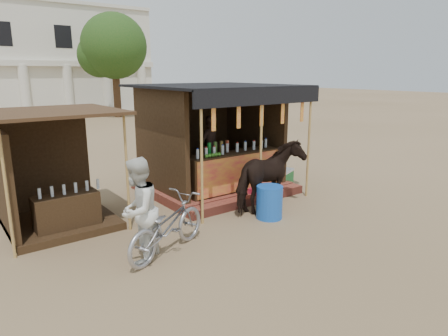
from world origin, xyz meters
name	(u,v)px	position (x,y,z in m)	size (l,w,h in m)	color
ground	(275,241)	(0.00, 0.00, 0.00)	(120.00, 120.00, 0.00)	#846B4C
main_stall	(214,153)	(1.00, 3.36, 1.03)	(3.60, 3.61, 2.78)	brown
secondary_stall	(48,187)	(-3.17, 3.24, 0.85)	(2.40, 2.40, 2.38)	#372414
cow	(270,177)	(1.11, 1.34, 0.78)	(0.84, 1.85, 1.56)	black
motorbike	(167,226)	(-1.87, 0.75, 0.51)	(0.67, 1.93, 1.02)	#9FA0A7
bystander	(138,211)	(-2.38, 0.78, 0.88)	(0.86, 0.67, 1.77)	silver
blue_barrel	(269,202)	(0.74, 0.95, 0.36)	(0.57, 0.57, 0.72)	blue
red_crate	(258,194)	(1.34, 2.00, 0.16)	(0.39, 0.35, 0.32)	#A41B31
cooler	(283,177)	(2.79, 2.60, 0.23)	(0.76, 0.65, 0.46)	#197130
tree	(111,49)	(5.81, 22.14, 4.63)	(4.50, 4.40, 7.00)	#382314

